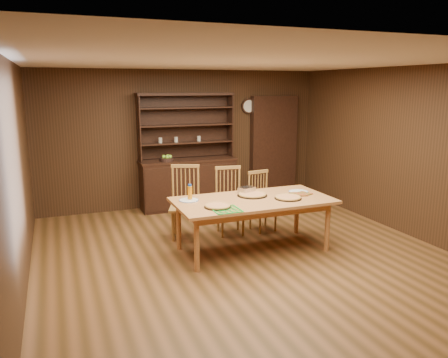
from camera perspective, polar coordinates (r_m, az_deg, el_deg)
name	(u,v)px	position (r m, az deg, el deg)	size (l,w,h in m)	color
floor	(247,258)	(6.06, 3.05, -10.25)	(6.00, 6.00, 0.00)	brown
room_shell	(249,143)	(5.65, 3.22, 4.72)	(6.00, 6.00, 6.00)	white
china_hutch	(188,177)	(8.36, -4.73, 0.28)	(1.84, 0.52, 2.17)	black
doorway	(273,147)	(9.13, 6.47, 4.14)	(1.00, 0.18, 2.10)	black
wall_clock	(249,106)	(8.86, 3.23, 9.48)	(0.30, 0.05, 0.30)	black
dining_table	(253,204)	(6.13, 3.80, -3.25)	(2.19, 1.10, 0.75)	#C77F45
chair_left	(185,199)	(6.74, -5.08, -2.62)	(0.58, 0.57, 1.12)	#A87B39
chair_center	(229,198)	(6.89, 0.70, -2.51)	(0.49, 0.47, 1.06)	#A87B39
chair_right	(261,199)	(7.09, 4.83, -2.60)	(0.44, 0.42, 0.96)	#A87B39
pizza_left	(218,206)	(5.69, -0.84, -3.55)	(0.35, 0.35, 0.04)	black
pizza_right	(288,198)	(6.18, 8.37, -2.41)	(0.38, 0.38, 0.04)	black
pizza_center	(252,195)	(6.29, 3.71, -2.04)	(0.44, 0.44, 0.04)	black
cooling_rack	(226,209)	(5.57, 0.28, -4.00)	(0.34, 0.34, 0.02)	green
plate_left	(189,200)	(6.02, -4.62, -2.78)	(0.27, 0.27, 0.02)	white
plate_right	(298,192)	(6.58, 9.69, -1.65)	(0.29, 0.29, 0.02)	white
foil_dish	(247,190)	(6.44, 2.98, -1.45)	(0.23, 0.16, 0.09)	white
juice_bottle	(190,193)	(6.03, -4.47, -1.80)	(0.06, 0.06, 0.23)	orange
pot_holder_a	(303,194)	(6.47, 10.30, -1.90)	(0.20, 0.20, 0.02)	#B51416
pot_holder_b	(298,194)	(6.42, 9.68, -1.98)	(0.22, 0.22, 0.02)	#B51416
fruit_bowl	(167,159)	(8.12, -7.49, 2.66)	(0.26, 0.26, 0.12)	black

